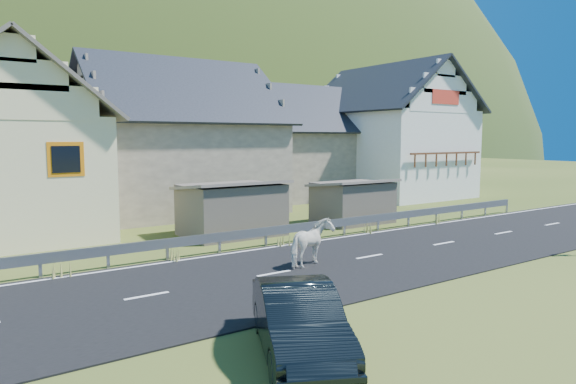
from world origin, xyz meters
TOP-DOWN VIEW (x-y plane):
  - ground at (0.00, 0.00)m, footprint 160.00×160.00m
  - road at (0.00, 0.00)m, footprint 60.00×7.00m
  - lane_markings at (0.00, 0.00)m, footprint 60.00×6.60m
  - guardrail at (-0.00, 3.68)m, footprint 28.10×0.09m
  - shed_left at (-2.00, 6.50)m, footprint 4.30×3.30m
  - shed_right at (4.50, 6.00)m, footprint 3.80×2.90m
  - house_cream at (-10.00, 12.00)m, footprint 7.80×9.80m
  - house_stone_a at (-1.00, 15.00)m, footprint 10.80×9.80m
  - house_stone_b at (9.00, 17.00)m, footprint 9.80×8.80m
  - house_white at (15.00, 14.00)m, footprint 8.80×10.80m
  - mountain at (5.00, 180.00)m, footprint 440.00×280.00m
  - horse at (-2.46, 0.13)m, footprint 1.41×1.96m
  - car at (-6.77, -5.20)m, footprint 3.06×4.37m

SIDE VIEW (x-z plane):
  - mountain at x=5.00m, z-range -150.00..110.00m
  - ground at x=0.00m, z-range 0.00..0.00m
  - road at x=0.00m, z-range 0.00..0.04m
  - lane_markings at x=0.00m, z-range 0.04..0.05m
  - guardrail at x=0.00m, z-range 0.19..0.94m
  - car at x=-6.77m, z-range 0.00..1.37m
  - horse at x=-2.46m, z-range 0.04..1.55m
  - shed_right at x=4.50m, z-range -0.10..2.10m
  - shed_left at x=-2.00m, z-range -0.10..2.30m
  - house_stone_b at x=9.00m, z-range 0.19..8.29m
  - house_cream at x=-10.00m, z-range 0.21..8.51m
  - house_stone_a at x=-1.00m, z-range 0.18..9.08m
  - house_white at x=15.00m, z-range 0.21..9.91m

